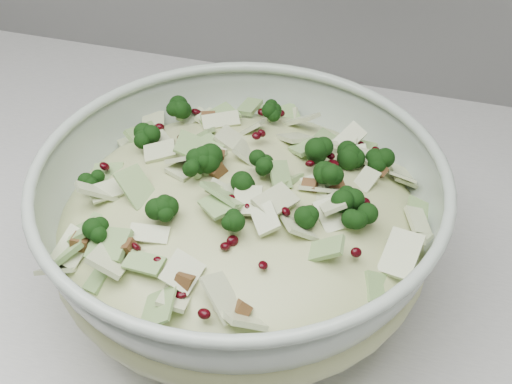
% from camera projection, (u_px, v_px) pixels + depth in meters
% --- Properties ---
extents(mixing_bowl, '(0.44, 0.44, 0.14)m').
position_uv_depth(mixing_bowl, '(241.00, 229.00, 0.61)').
color(mixing_bowl, '#A9B9A8').
rests_on(mixing_bowl, counter).
extents(salad, '(0.43, 0.43, 0.14)m').
position_uv_depth(salad, '(241.00, 210.00, 0.59)').
color(salad, '#B6BD81').
rests_on(salad, mixing_bowl).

